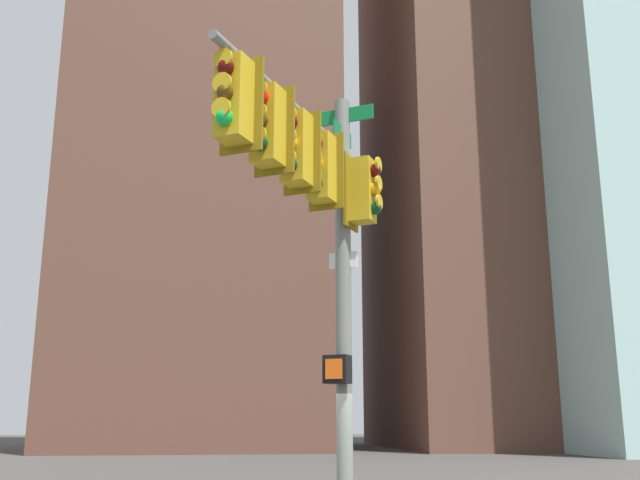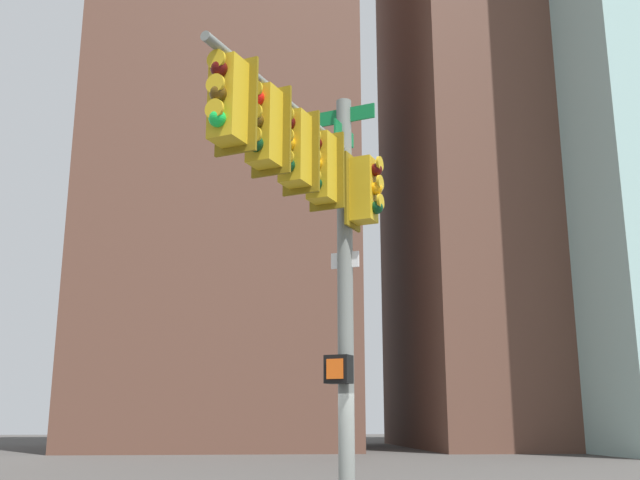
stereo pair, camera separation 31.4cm
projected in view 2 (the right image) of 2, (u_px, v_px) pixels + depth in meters
signal_pole_assembly at (315, 207)px, 10.19m from camera, size 3.72×2.62×7.07m
building_brick_nearside at (227, 108)px, 62.46m from camera, size 21.51×19.64×55.68m
building_brick_midblock at (518, 168)px, 62.81m from camera, size 21.98×19.94×46.00m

